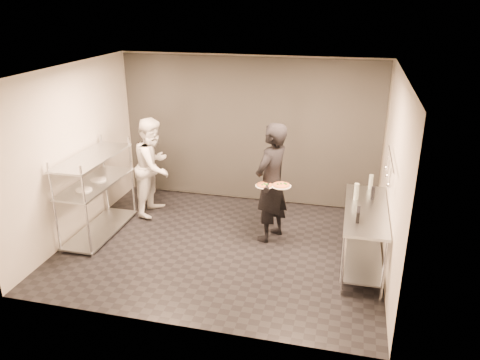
% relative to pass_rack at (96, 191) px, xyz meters
% --- Properties ---
extents(room_shell, '(5.00, 4.00, 2.80)m').
position_rel_pass_rack_xyz_m(room_shell, '(2.15, 1.18, 0.63)').
color(room_shell, black).
rests_on(room_shell, ground).
extents(pass_rack, '(0.60, 1.60, 1.50)m').
position_rel_pass_rack_xyz_m(pass_rack, '(0.00, 0.00, 0.00)').
color(pass_rack, silver).
rests_on(pass_rack, ground).
extents(prep_counter, '(0.60, 1.80, 0.92)m').
position_rel_pass_rack_xyz_m(prep_counter, '(4.33, 0.00, -0.14)').
color(prep_counter, silver).
rests_on(prep_counter, ground).
extents(utensil_rail, '(0.07, 1.20, 0.31)m').
position_rel_pass_rack_xyz_m(utensil_rail, '(4.58, 0.00, 0.78)').
color(utensil_rail, silver).
rests_on(utensil_rail, room_shell).
extents(waiter, '(0.73, 0.85, 1.97)m').
position_rel_pass_rack_xyz_m(waiter, '(2.85, 0.49, 0.22)').
color(waiter, black).
rests_on(waiter, ground).
extents(chef, '(0.72, 0.90, 1.79)m').
position_rel_pass_rack_xyz_m(chef, '(0.60, 1.00, 0.13)').
color(chef, white).
rests_on(chef, ground).
extents(pizza_plate_near, '(0.28, 0.28, 0.05)m').
position_rel_pass_rack_xyz_m(pizza_plate_near, '(2.78, 0.28, 0.25)').
color(pizza_plate_near, white).
rests_on(pizza_plate_near, waiter).
extents(pizza_plate_far, '(0.31, 0.31, 0.05)m').
position_rel_pass_rack_xyz_m(pizza_plate_far, '(3.04, 0.32, 0.26)').
color(pizza_plate_far, white).
rests_on(pizza_plate_far, waiter).
extents(salad_plate, '(0.25, 0.25, 0.07)m').
position_rel_pass_rack_xyz_m(salad_plate, '(2.80, 0.82, 0.63)').
color(salad_plate, white).
rests_on(salad_plate, waiter).
extents(pos_monitor, '(0.05, 0.22, 0.16)m').
position_rel_pass_rack_xyz_m(pos_monitor, '(4.21, -0.41, 0.23)').
color(pos_monitor, black).
rests_on(pos_monitor, prep_counter).
extents(bottle_green, '(0.07, 0.07, 0.26)m').
position_rel_pass_rack_xyz_m(bottle_green, '(4.17, 0.30, 0.28)').
color(bottle_green, '#8F9C8F').
rests_on(bottle_green, prep_counter).
extents(bottle_clear, '(0.07, 0.07, 0.23)m').
position_rel_pass_rack_xyz_m(bottle_clear, '(4.39, 0.80, 0.26)').
color(bottle_clear, '#8F9C8F').
rests_on(bottle_clear, prep_counter).
extents(bottle_dark, '(0.06, 0.06, 0.21)m').
position_rel_pass_rack_xyz_m(bottle_dark, '(4.42, 0.35, 0.25)').
color(bottle_dark, black).
rests_on(bottle_dark, prep_counter).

